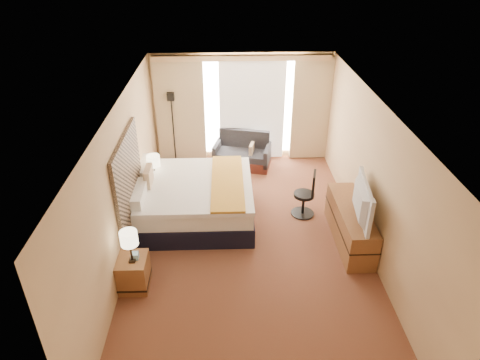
{
  "coord_description": "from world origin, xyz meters",
  "views": [
    {
      "loc": [
        -0.38,
        -6.2,
        4.88
      ],
      "look_at": [
        -0.14,
        0.4,
        1.09
      ],
      "focal_mm": 32.0,
      "sensor_mm": 36.0,
      "label": 1
    }
  ],
  "objects_px": {
    "loveseat": "(243,155)",
    "nightstand_right": "(155,190)",
    "nightstand_left": "(134,273)",
    "bed": "(192,199)",
    "lamp_right": "(153,161)",
    "floor_lamp": "(172,114)",
    "media_dresser": "(350,224)",
    "lamp_left": "(129,239)",
    "television": "(357,201)",
    "desk_chair": "(307,196)"
  },
  "relations": [
    {
      "from": "nightstand_right",
      "to": "bed",
      "type": "relative_size",
      "value": 0.24
    },
    {
      "from": "nightstand_left",
      "to": "bed",
      "type": "distance_m",
      "value": 2.07
    },
    {
      "from": "television",
      "to": "desk_chair",
      "type": "bearing_deg",
      "value": 34.45
    },
    {
      "from": "media_dresser",
      "to": "desk_chair",
      "type": "xyz_separation_m",
      "value": [
        -0.65,
        0.87,
        0.07
      ]
    },
    {
      "from": "nightstand_right",
      "to": "floor_lamp",
      "type": "bearing_deg",
      "value": 82.73
    },
    {
      "from": "nightstand_right",
      "to": "television",
      "type": "relative_size",
      "value": 0.46
    },
    {
      "from": "desk_chair",
      "to": "lamp_right",
      "type": "distance_m",
      "value": 3.11
    },
    {
      "from": "loveseat",
      "to": "lamp_right",
      "type": "height_order",
      "value": "lamp_right"
    },
    {
      "from": "media_dresser",
      "to": "floor_lamp",
      "type": "height_order",
      "value": "floor_lamp"
    },
    {
      "from": "desk_chair",
      "to": "nightstand_right",
      "type": "bearing_deg",
      "value": -176.87
    },
    {
      "from": "floor_lamp",
      "to": "lamp_right",
      "type": "distance_m",
      "value": 1.94
    },
    {
      "from": "nightstand_right",
      "to": "television",
      "type": "xyz_separation_m",
      "value": [
        3.65,
        -1.73,
        0.77
      ]
    },
    {
      "from": "media_dresser",
      "to": "loveseat",
      "type": "height_order",
      "value": "loveseat"
    },
    {
      "from": "television",
      "to": "nightstand_right",
      "type": "bearing_deg",
      "value": 71.5
    },
    {
      "from": "nightstand_right",
      "to": "lamp_right",
      "type": "relative_size",
      "value": 0.99
    },
    {
      "from": "desk_chair",
      "to": "television",
      "type": "distance_m",
      "value": 1.43
    },
    {
      "from": "nightstand_left",
      "to": "bed",
      "type": "bearing_deg",
      "value": 66.97
    },
    {
      "from": "lamp_left",
      "to": "lamp_right",
      "type": "xyz_separation_m",
      "value": [
        0.01,
        2.5,
        -0.0
      ]
    },
    {
      "from": "media_dresser",
      "to": "desk_chair",
      "type": "height_order",
      "value": "desk_chair"
    },
    {
      "from": "media_dresser",
      "to": "lamp_left",
      "type": "relative_size",
      "value": 3.22
    },
    {
      "from": "media_dresser",
      "to": "floor_lamp",
      "type": "bearing_deg",
      "value": 136.39
    },
    {
      "from": "bed",
      "to": "loveseat",
      "type": "relative_size",
      "value": 1.59
    },
    {
      "from": "nightstand_left",
      "to": "nightstand_right",
      "type": "bearing_deg",
      "value": 90.0
    },
    {
      "from": "nightstand_right",
      "to": "bed",
      "type": "xyz_separation_m",
      "value": [
        0.81,
        -0.6,
        0.13
      ]
    },
    {
      "from": "media_dresser",
      "to": "nightstand_right",
      "type": "bearing_deg",
      "value": 158.6
    },
    {
      "from": "nightstand_right",
      "to": "media_dresser",
      "type": "relative_size",
      "value": 0.31
    },
    {
      "from": "loveseat",
      "to": "nightstand_right",
      "type": "bearing_deg",
      "value": -126.24
    },
    {
      "from": "nightstand_left",
      "to": "media_dresser",
      "type": "distance_m",
      "value": 3.85
    },
    {
      "from": "bed",
      "to": "desk_chair",
      "type": "relative_size",
      "value": 2.42
    },
    {
      "from": "bed",
      "to": "desk_chair",
      "type": "distance_m",
      "value": 2.24
    },
    {
      "from": "bed",
      "to": "lamp_right",
      "type": "distance_m",
      "value": 1.1
    },
    {
      "from": "nightstand_left",
      "to": "loveseat",
      "type": "relative_size",
      "value": 0.38
    },
    {
      "from": "nightstand_right",
      "to": "loveseat",
      "type": "height_order",
      "value": "loveseat"
    },
    {
      "from": "media_dresser",
      "to": "floor_lamp",
      "type": "relative_size",
      "value": 1.02
    },
    {
      "from": "lamp_left",
      "to": "television",
      "type": "relative_size",
      "value": 0.47
    },
    {
      "from": "television",
      "to": "media_dresser",
      "type": "bearing_deg",
      "value": -3.34
    },
    {
      "from": "nightstand_right",
      "to": "lamp_left",
      "type": "xyz_separation_m",
      "value": [
        0.03,
        -2.56,
        0.71
      ]
    },
    {
      "from": "nightstand_left",
      "to": "loveseat",
      "type": "height_order",
      "value": "loveseat"
    },
    {
      "from": "nightstand_left",
      "to": "desk_chair",
      "type": "xyz_separation_m",
      "value": [
        3.05,
        1.92,
        0.15
      ]
    },
    {
      "from": "media_dresser",
      "to": "bed",
      "type": "xyz_separation_m",
      "value": [
        -2.89,
        0.85,
        0.06
      ]
    },
    {
      "from": "floor_lamp",
      "to": "media_dresser",
      "type": "bearing_deg",
      "value": -43.61
    },
    {
      "from": "bed",
      "to": "lamp_right",
      "type": "bearing_deg",
      "value": 144.98
    },
    {
      "from": "lamp_left",
      "to": "television",
      "type": "distance_m",
      "value": 3.72
    },
    {
      "from": "bed",
      "to": "lamp_left",
      "type": "xyz_separation_m",
      "value": [
        -0.78,
        -1.96,
        0.57
      ]
    },
    {
      "from": "bed",
      "to": "floor_lamp",
      "type": "distance_m",
      "value": 2.65
    },
    {
      "from": "desk_chair",
      "to": "lamp_right",
      "type": "height_order",
      "value": "lamp_right"
    },
    {
      "from": "nightstand_left",
      "to": "bed",
      "type": "relative_size",
      "value": 0.24
    },
    {
      "from": "desk_chair",
      "to": "television",
      "type": "relative_size",
      "value": 0.8
    },
    {
      "from": "media_dresser",
      "to": "loveseat",
      "type": "relative_size",
      "value": 1.24
    },
    {
      "from": "media_dresser",
      "to": "lamp_right",
      "type": "distance_m",
      "value": 3.97
    }
  ]
}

